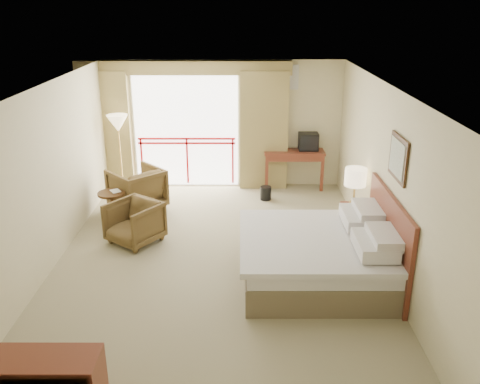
{
  "coord_description": "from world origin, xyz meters",
  "views": [
    {
      "loc": [
        0.36,
        -7.11,
        3.82
      ],
      "look_at": [
        0.35,
        0.4,
        0.99
      ],
      "focal_mm": 38.0,
      "sensor_mm": 36.0,
      "label": 1
    }
  ],
  "objects_px": {
    "tv": "(308,142)",
    "floor_lamp": "(118,126)",
    "armchair_far": "(138,209)",
    "nightstand": "(352,221)",
    "armchair_near": "(136,242)",
    "bed": "(319,256)",
    "desk": "(293,157)",
    "side_table": "(112,201)",
    "table_lamp": "(355,178)",
    "wastebasket": "(266,193)"
  },
  "relations": [
    {
      "from": "tv",
      "to": "floor_lamp",
      "type": "distance_m",
      "value": 3.96
    },
    {
      "from": "armchair_far",
      "to": "nightstand",
      "type": "bearing_deg",
      "value": 119.67
    },
    {
      "from": "armchair_near",
      "to": "armchair_far",
      "type": "bearing_deg",
      "value": 135.01
    },
    {
      "from": "bed",
      "to": "nightstand",
      "type": "height_order",
      "value": "bed"
    },
    {
      "from": "desk",
      "to": "side_table",
      "type": "distance_m",
      "value": 3.98
    },
    {
      "from": "table_lamp",
      "to": "armchair_near",
      "type": "relative_size",
      "value": 0.81
    },
    {
      "from": "nightstand",
      "to": "side_table",
      "type": "height_order",
      "value": "nightstand"
    },
    {
      "from": "bed",
      "to": "floor_lamp",
      "type": "relative_size",
      "value": 1.27
    },
    {
      "from": "tv",
      "to": "table_lamp",
      "type": "bearing_deg",
      "value": -68.55
    },
    {
      "from": "armchair_near",
      "to": "floor_lamp",
      "type": "distance_m",
      "value": 2.81
    },
    {
      "from": "desk",
      "to": "armchair_far",
      "type": "height_order",
      "value": "desk"
    },
    {
      "from": "nightstand",
      "to": "side_table",
      "type": "distance_m",
      "value": 4.33
    },
    {
      "from": "side_table",
      "to": "armchair_far",
      "type": "bearing_deg",
      "value": 57.88
    },
    {
      "from": "tv",
      "to": "side_table",
      "type": "bearing_deg",
      "value": -144.09
    },
    {
      "from": "bed",
      "to": "side_table",
      "type": "height_order",
      "value": "bed"
    },
    {
      "from": "nightstand",
      "to": "desk",
      "type": "height_order",
      "value": "desk"
    },
    {
      "from": "tv",
      "to": "floor_lamp",
      "type": "bearing_deg",
      "value": -163.71
    },
    {
      "from": "armchair_far",
      "to": "armchair_near",
      "type": "height_order",
      "value": "armchair_far"
    },
    {
      "from": "nightstand",
      "to": "table_lamp",
      "type": "height_order",
      "value": "table_lamp"
    },
    {
      "from": "nightstand",
      "to": "side_table",
      "type": "bearing_deg",
      "value": 173.14
    },
    {
      "from": "side_table",
      "to": "floor_lamp",
      "type": "bearing_deg",
      "value": 95.0
    },
    {
      "from": "nightstand",
      "to": "side_table",
      "type": "relative_size",
      "value": 1.02
    },
    {
      "from": "tv",
      "to": "side_table",
      "type": "relative_size",
      "value": 0.75
    },
    {
      "from": "table_lamp",
      "to": "side_table",
      "type": "height_order",
      "value": "table_lamp"
    },
    {
      "from": "bed",
      "to": "wastebasket",
      "type": "distance_m",
      "value": 3.24
    },
    {
      "from": "wastebasket",
      "to": "armchair_near",
      "type": "bearing_deg",
      "value": -139.46
    },
    {
      "from": "table_lamp",
      "to": "nightstand",
      "type": "bearing_deg",
      "value": -90.0
    },
    {
      "from": "nightstand",
      "to": "table_lamp",
      "type": "bearing_deg",
      "value": 92.1
    },
    {
      "from": "bed",
      "to": "nightstand",
      "type": "bearing_deg",
      "value": 61.53
    },
    {
      "from": "table_lamp",
      "to": "armchair_far",
      "type": "bearing_deg",
      "value": 163.26
    },
    {
      "from": "side_table",
      "to": "nightstand",
      "type": "bearing_deg",
      "value": -8.96
    },
    {
      "from": "wastebasket",
      "to": "nightstand",
      "type": "bearing_deg",
      "value": -50.9
    },
    {
      "from": "bed",
      "to": "table_lamp",
      "type": "xyz_separation_m",
      "value": [
        0.78,
        1.5,
        0.68
      ]
    },
    {
      "from": "bed",
      "to": "wastebasket",
      "type": "height_order",
      "value": "bed"
    },
    {
      "from": "nightstand",
      "to": "armchair_near",
      "type": "height_order",
      "value": "nightstand"
    },
    {
      "from": "bed",
      "to": "armchair_far",
      "type": "bearing_deg",
      "value": 139.58
    },
    {
      "from": "tv",
      "to": "armchair_far",
      "type": "bearing_deg",
      "value": -149.59
    },
    {
      "from": "armchair_near",
      "to": "side_table",
      "type": "height_order",
      "value": "side_table"
    },
    {
      "from": "bed",
      "to": "desk",
      "type": "distance_m",
      "value": 4.01
    },
    {
      "from": "nightstand",
      "to": "armchair_far",
      "type": "xyz_separation_m",
      "value": [
        -3.93,
        1.23,
        -0.28
      ]
    },
    {
      "from": "side_table",
      "to": "table_lamp",
      "type": "bearing_deg",
      "value": -8.31
    },
    {
      "from": "bed",
      "to": "armchair_far",
      "type": "height_order",
      "value": "bed"
    },
    {
      "from": "bed",
      "to": "armchair_near",
      "type": "bearing_deg",
      "value": 157.28
    },
    {
      "from": "side_table",
      "to": "floor_lamp",
      "type": "relative_size",
      "value": 0.33
    },
    {
      "from": "table_lamp",
      "to": "wastebasket",
      "type": "relative_size",
      "value": 2.29
    },
    {
      "from": "armchair_far",
      "to": "side_table",
      "type": "height_order",
      "value": "side_table"
    },
    {
      "from": "table_lamp",
      "to": "wastebasket",
      "type": "distance_m",
      "value": 2.37
    },
    {
      "from": "desk",
      "to": "armchair_near",
      "type": "distance_m",
      "value": 4.08
    },
    {
      "from": "tv",
      "to": "armchair_near",
      "type": "bearing_deg",
      "value": -129.43
    },
    {
      "from": "desk",
      "to": "side_table",
      "type": "xyz_separation_m",
      "value": [
        -3.49,
        -1.88,
        -0.28
      ]
    }
  ]
}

